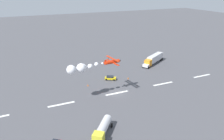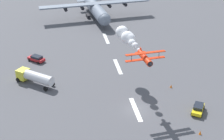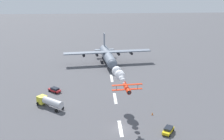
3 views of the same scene
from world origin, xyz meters
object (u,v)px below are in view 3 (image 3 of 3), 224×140
at_px(stunt_biplane_red, 120,76).
at_px(traffic_cone_far, 152,114).
at_px(followme_car_yellow, 168,130).
at_px(fuel_tanker_truck, 50,102).
at_px(airport_staff_sedan, 55,90).
at_px(cargo_transport_plane, 108,56).

bearing_deg(stunt_biplane_red, traffic_cone_far, -115.43).
distance_m(stunt_biplane_red, traffic_cone_far, 13.69).
height_order(stunt_biplane_red, followme_car_yellow, stunt_biplane_red).
xyz_separation_m(fuel_tanker_truck, airport_staff_sedan, (11.38, 0.10, -0.93)).
height_order(cargo_transport_plane, fuel_tanker_truck, cargo_transport_plane).
height_order(followme_car_yellow, airport_staff_sedan, same).
bearing_deg(stunt_biplane_red, fuel_tanker_truck, 82.94).
relative_size(fuel_tanker_truck, traffic_cone_far, 11.38).
relative_size(stunt_biplane_red, followme_car_yellow, 4.21).
relative_size(fuel_tanker_truck, airport_staff_sedan, 1.89).
bearing_deg(traffic_cone_far, fuel_tanker_truck, 77.06).
xyz_separation_m(stunt_biplane_red, airport_staff_sedan, (13.86, 20.13, -9.37)).
bearing_deg(followme_car_yellow, traffic_cone_far, 11.97).
relative_size(cargo_transport_plane, stunt_biplane_red, 2.05).
distance_m(followme_car_yellow, airport_staff_sedan, 41.20).
distance_m(cargo_transport_plane, airport_staff_sedan, 35.43).
distance_m(stunt_biplane_red, airport_staff_sedan, 26.17).
distance_m(fuel_tanker_truck, traffic_cone_far, 29.43).
xyz_separation_m(followme_car_yellow, airport_staff_sedan, (27.41, 30.76, 0.00)).
relative_size(cargo_transport_plane, followme_car_yellow, 8.61).
height_order(cargo_transport_plane, airport_staff_sedan, cargo_transport_plane).
bearing_deg(cargo_transport_plane, fuel_tanker_truck, 155.43).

